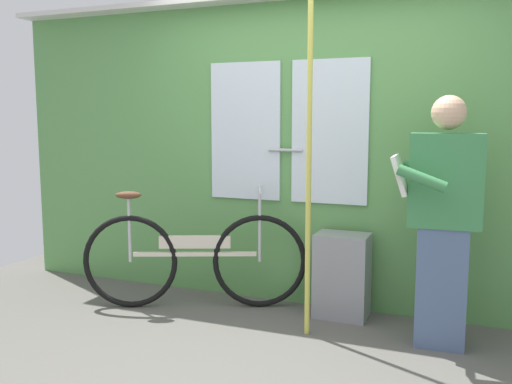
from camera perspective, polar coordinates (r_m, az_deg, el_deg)
The scene contains 6 objects.
ground_plane at distance 3.58m, azimuth -0.22°, elevation -17.35°, with size 6.42×4.04×0.04m, color #56544F.
train_door_wall at distance 4.41m, azimuth 5.68°, elevation 4.57°, with size 5.42×0.28×2.42m.
bicycle_near_door at distance 4.44m, azimuth -6.35°, elevation -6.78°, with size 1.64×0.76×0.95m.
passenger_reading_newspaper at distance 3.76m, azimuth 18.53°, elevation -2.46°, with size 0.57×0.49×1.63m.
trash_bin_by_wall at distance 4.28m, azimuth 8.78°, elevation -8.43°, with size 0.39×0.28×0.64m, color gray.
handrail_pole at distance 3.76m, azimuth 5.42°, elevation 2.99°, with size 0.04×0.04×2.38m, color #C6C14C.
Camera 1 is at (1.23, -3.01, 1.49)m, focal length 39.15 mm.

